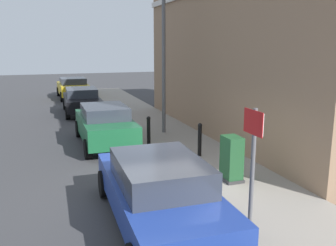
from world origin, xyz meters
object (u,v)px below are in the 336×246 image
at_px(car_green, 105,124).
at_px(lamppost, 164,51).
at_px(car_yellow, 73,87).
at_px(car_black, 82,100).
at_px(bollard_far_kerb, 149,130).
at_px(car_blue, 159,190).
at_px(street_sign, 253,152).
at_px(utility_cabinet, 232,160).
at_px(bollard_near_cabinet, 200,138).

xyz_separation_m(car_green, lamppost, (2.42, 0.57, 2.54)).
distance_m(car_yellow, lamppost, 12.49).
height_order(car_black, bollard_far_kerb, car_black).
height_order(car_green, bollard_far_kerb, car_green).
height_order(car_blue, car_black, car_blue).
bearing_deg(car_green, street_sign, -168.77).
distance_m(car_yellow, bollard_far_kerb, 13.82).
distance_m(utility_cabinet, bollard_near_cabinet, 2.20).
relative_size(car_yellow, bollard_far_kerb, 3.85).
height_order(car_green, car_black, car_green).
distance_m(car_yellow, street_sign, 19.96).
bearing_deg(lamppost, car_green, -166.69).
bearing_deg(bollard_near_cabinet, lamppost, 90.81).
relative_size(street_sign, lamppost, 0.40).
xyz_separation_m(car_yellow, lamppost, (2.49, -11.96, 2.56)).
bearing_deg(lamppost, bollard_far_kerb, -122.52).
xyz_separation_m(bollard_near_cabinet, street_sign, (-1.02, -4.56, 0.96)).
xyz_separation_m(utility_cabinet, lamppost, (0.05, 5.55, 2.62)).
distance_m(car_green, utility_cabinet, 5.51).
relative_size(car_black, lamppost, 0.71).
relative_size(car_blue, lamppost, 0.79).
xyz_separation_m(bollard_near_cabinet, lamppost, (-0.05, 3.36, 2.60)).
distance_m(bollard_far_kerb, lamppost, 3.35).
bearing_deg(utility_cabinet, car_blue, -150.18).
height_order(car_blue, car_green, car_green).
bearing_deg(utility_cabinet, car_green, 115.41).
relative_size(utility_cabinet, street_sign, 0.50).
bearing_deg(car_yellow, car_blue, 178.62).
bearing_deg(bollard_near_cabinet, street_sign, -102.56).
relative_size(car_yellow, utility_cabinet, 3.48).
height_order(utility_cabinet, lamppost, lamppost).
relative_size(bollard_near_cabinet, street_sign, 0.45).
bearing_deg(street_sign, car_yellow, 94.39).
height_order(bollard_near_cabinet, lamppost, lamppost).
xyz_separation_m(car_black, lamppost, (2.54, -6.06, 2.59)).
distance_m(utility_cabinet, bollard_far_kerb, 3.92).
relative_size(car_blue, bollard_near_cabinet, 4.34).
bearing_deg(car_green, bollard_near_cabinet, -138.41).
bearing_deg(utility_cabinet, street_sign, -111.17).
bearing_deg(bollard_near_cabinet, bollard_far_kerb, 127.12).
bearing_deg(street_sign, car_black, 96.41).
bearing_deg(car_green, bollard_far_kerb, -133.50).
xyz_separation_m(street_sign, lamppost, (0.97, 7.92, 1.64)).
bearing_deg(utility_cabinet, car_black, 102.09).
distance_m(car_black, utility_cabinet, 11.87).
height_order(car_black, utility_cabinet, car_black).
relative_size(bollard_near_cabinet, lamppost, 0.18).
height_order(car_yellow, utility_cabinet, car_yellow).
relative_size(car_green, lamppost, 0.71).
xyz_separation_m(car_blue, utility_cabinet, (2.36, 1.35, -0.06)).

